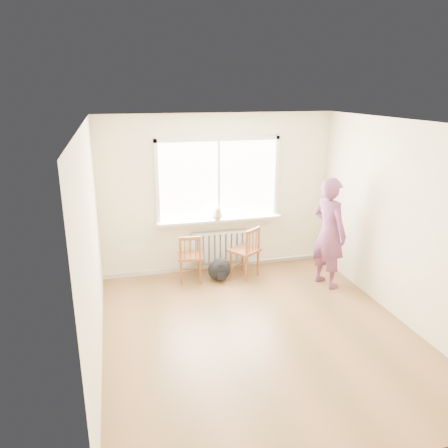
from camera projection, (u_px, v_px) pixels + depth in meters
floor at (259, 332)px, 5.75m from camera, size 4.50×4.50×0.00m
ceiling at (264, 123)px, 4.95m from camera, size 4.50×4.50×0.00m
back_wall at (218, 194)px, 7.43m from camera, size 4.00×0.01×2.70m
window at (218, 176)px, 7.31m from camera, size 2.12×0.05×1.42m
windowsill at (220, 219)px, 7.45m from camera, size 2.15×0.22×0.04m
radiator at (220, 246)px, 7.62m from camera, size 1.00×0.12×0.55m
heating_pipe at (285, 258)px, 8.05m from camera, size 1.40×0.04×0.04m
baseboard at (219, 266)px, 7.81m from camera, size 4.00×0.03×0.08m
chair_left at (190, 258)px, 7.13m from camera, size 0.46×0.44×0.83m
chair_right at (247, 252)px, 7.32m from camera, size 0.60×0.59×0.88m
person at (329, 233)px, 6.90m from camera, size 0.60×0.75×1.78m
cat at (217, 214)px, 7.32m from camera, size 0.21×0.41×0.28m
backpack at (219, 270)px, 7.25m from camera, size 0.46×0.41×0.38m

